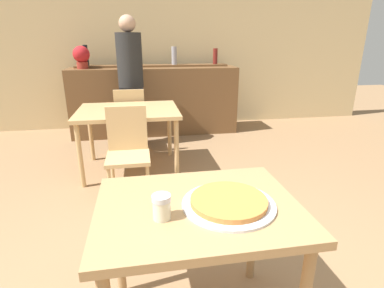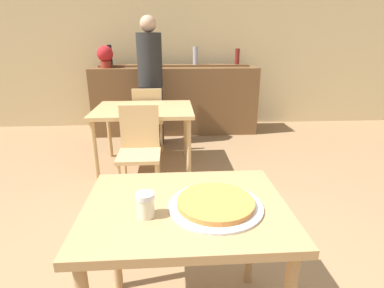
% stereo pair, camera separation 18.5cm
% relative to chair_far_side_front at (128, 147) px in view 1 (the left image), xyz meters
% --- Properties ---
extents(wall_back, '(8.00, 0.05, 2.80)m').
position_rel_chair_far_side_front_xyz_m(wall_back, '(0.38, 2.59, 0.91)').
color(wall_back, '#D1B784').
rests_on(wall_back, ground_plane).
extents(dining_table_near, '(0.93, 0.71, 0.74)m').
position_rel_chair_far_side_front_xyz_m(dining_table_near, '(0.38, -1.56, 0.15)').
color(dining_table_near, '#A87F51').
rests_on(dining_table_near, ground_plane).
extents(dining_table_far, '(1.10, 0.88, 0.72)m').
position_rel_chair_far_side_front_xyz_m(dining_table_far, '(0.00, 0.61, 0.16)').
color(dining_table_far, tan).
rests_on(dining_table_far, ground_plane).
extents(bar_counter, '(2.60, 0.56, 1.05)m').
position_rel_chair_far_side_front_xyz_m(bar_counter, '(0.38, 2.08, 0.03)').
color(bar_counter, brown).
rests_on(bar_counter, ground_plane).
extents(bar_back_shelf, '(2.39, 0.24, 0.34)m').
position_rel_chair_far_side_front_xyz_m(bar_back_shelf, '(0.39, 2.22, 0.61)').
color(bar_back_shelf, brown).
rests_on(bar_back_shelf, bar_counter).
extents(chair_far_side_front, '(0.40, 0.40, 0.86)m').
position_rel_chair_far_side_front_xyz_m(chair_far_side_front, '(0.00, 0.00, 0.00)').
color(chair_far_side_front, tan).
rests_on(chair_far_side_front, ground_plane).
extents(chair_far_side_back, '(0.40, 0.40, 0.86)m').
position_rel_chair_far_side_front_xyz_m(chair_far_side_back, '(0.00, 1.21, 0.00)').
color(chair_far_side_back, tan).
rests_on(chair_far_side_back, ground_plane).
extents(pizza_tray, '(0.42, 0.42, 0.04)m').
position_rel_chair_far_side_front_xyz_m(pizza_tray, '(0.51, -1.59, 0.26)').
color(pizza_tray, silver).
rests_on(pizza_tray, dining_table_near).
extents(cheese_shaker, '(0.08, 0.08, 0.11)m').
position_rel_chair_far_side_front_xyz_m(cheese_shaker, '(0.20, -1.65, 0.30)').
color(cheese_shaker, beige).
rests_on(cheese_shaker, dining_table_near).
extents(person_standing, '(0.34, 0.34, 1.77)m').
position_rel_chair_far_side_front_xyz_m(person_standing, '(0.03, 1.50, 0.47)').
color(person_standing, '#2D2D38').
rests_on(person_standing, ground_plane).
extents(potted_plant, '(0.24, 0.24, 0.33)m').
position_rel_chair_far_side_front_xyz_m(potted_plant, '(-0.67, 2.03, 0.74)').
color(potted_plant, maroon).
rests_on(potted_plant, bar_counter).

